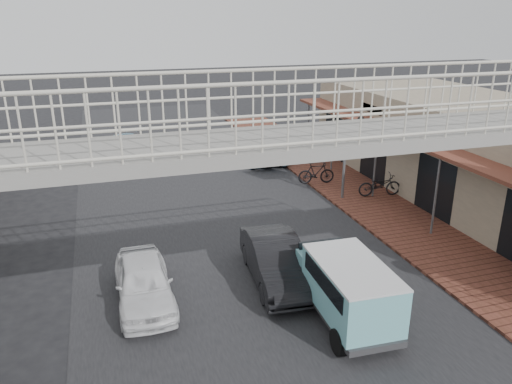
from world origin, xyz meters
TOP-DOWN VIEW (x-y plane):
  - ground at (0.00, 0.00)m, footprint 120.00×120.00m
  - road_strip at (0.00, 0.00)m, footprint 10.00×60.00m
  - sidewalk at (6.50, 3.00)m, footprint 3.00×40.00m
  - shophouse_row at (10.97, 4.00)m, footprint 7.20×18.00m
  - footbridge at (0.00, -4.00)m, footprint 16.40×2.40m
  - white_hatchback at (-3.09, -0.30)m, footprint 1.46×3.61m
  - dark_sedan at (0.66, -0.30)m, footprint 1.74×4.10m
  - angkot_curb at (4.20, 11.98)m, footprint 2.16×4.41m
  - angkot_far at (-2.57, 14.25)m, footprint 1.75×4.24m
  - angkot_van at (1.66, -2.74)m, footprint 1.73×3.52m
  - motorcycle_near at (7.17, 4.95)m, footprint 1.90×0.91m
  - motorcycle_far at (5.30, 7.25)m, footprint 1.71×0.72m
  - arrow_sign at (6.42, 5.09)m, footprint 2.02×1.29m

SIDE VIEW (x-z plane):
  - ground at x=0.00m, z-range 0.00..0.00m
  - road_strip at x=0.00m, z-range 0.00..0.01m
  - sidewalk at x=6.50m, z-range 0.00..0.10m
  - motorcycle_near at x=7.17m, z-range 0.10..1.06m
  - motorcycle_far at x=5.30m, z-range 0.10..1.10m
  - angkot_curb at x=4.20m, z-range 0.00..1.21m
  - angkot_far at x=-2.57m, z-range 0.00..1.23m
  - white_hatchback at x=-3.09m, z-range 0.00..1.23m
  - dark_sedan at x=0.66m, z-range 0.00..1.31m
  - angkot_van at x=1.66m, z-range 0.23..1.92m
  - shophouse_row at x=10.97m, z-range 0.01..4.01m
  - arrow_sign at x=6.42m, z-range 1.15..4.57m
  - footbridge at x=0.00m, z-range 0.01..6.35m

